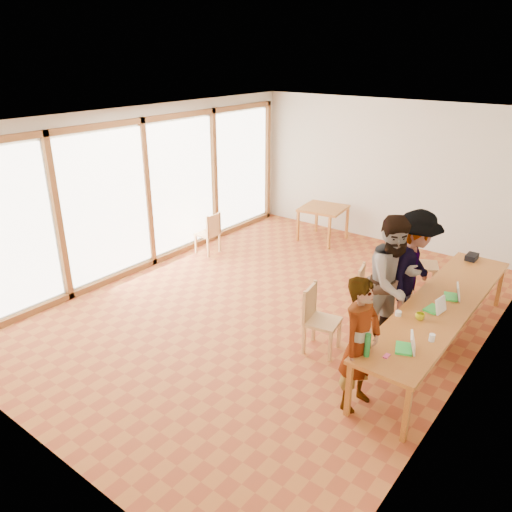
# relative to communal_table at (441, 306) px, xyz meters

# --- Properties ---
(ground) EXTENTS (8.00, 8.00, 0.00)m
(ground) POSITION_rel_communal_table_xyz_m (-2.50, -0.35, -0.70)
(ground) COLOR #AA5B29
(ground) RESTS_ON ground
(wall_back) EXTENTS (6.00, 0.10, 3.00)m
(wall_back) POSITION_rel_communal_table_xyz_m (-2.50, 3.65, 0.80)
(wall_back) COLOR beige
(wall_back) RESTS_ON ground
(wall_front) EXTENTS (6.00, 0.10, 3.00)m
(wall_front) POSITION_rel_communal_table_xyz_m (-2.50, -4.35, 0.80)
(wall_front) COLOR beige
(wall_front) RESTS_ON ground
(wall_right) EXTENTS (0.10, 8.00, 3.00)m
(wall_right) POSITION_rel_communal_table_xyz_m (0.50, -0.35, 0.80)
(wall_right) COLOR beige
(wall_right) RESTS_ON ground
(window_wall) EXTENTS (0.10, 8.00, 3.00)m
(window_wall) POSITION_rel_communal_table_xyz_m (-5.46, -0.35, 0.80)
(window_wall) COLOR white
(window_wall) RESTS_ON ground
(ceiling) EXTENTS (6.00, 8.00, 0.04)m
(ceiling) POSITION_rel_communal_table_xyz_m (-2.50, -0.35, 2.32)
(ceiling) COLOR white
(ceiling) RESTS_ON wall_back
(communal_table) EXTENTS (0.80, 4.00, 0.75)m
(communal_table) POSITION_rel_communal_table_xyz_m (0.00, 0.00, 0.00)
(communal_table) COLOR #B37527
(communal_table) RESTS_ON ground
(side_table) EXTENTS (0.90, 0.90, 0.75)m
(side_table) POSITION_rel_communal_table_xyz_m (-3.52, 2.84, -0.03)
(side_table) COLOR #B37527
(side_table) RESTS_ON ground
(chair_near) EXTENTS (0.52, 0.52, 0.50)m
(chair_near) POSITION_rel_communal_table_xyz_m (-1.37, -0.98, -0.12)
(chair_near) COLOR tan
(chair_near) RESTS_ON ground
(chair_mid) EXTENTS (0.50, 0.50, 0.46)m
(chair_mid) POSITION_rel_communal_table_xyz_m (-1.20, 0.21, -0.17)
(chair_mid) COLOR tan
(chair_mid) RESTS_ON ground
(chair_far) EXTENTS (0.47, 0.47, 0.51)m
(chair_far) POSITION_rel_communal_table_xyz_m (-1.06, 0.85, -0.11)
(chair_far) COLOR tan
(chair_far) RESTS_ON ground
(chair_empty) EXTENTS (0.59, 0.59, 0.51)m
(chair_empty) POSITION_rel_communal_table_xyz_m (-0.96, 1.73, -0.11)
(chair_empty) COLOR tan
(chair_empty) RESTS_ON ground
(chair_spare) EXTENTS (0.40, 0.40, 0.46)m
(chair_spare) POSITION_rel_communal_table_xyz_m (-4.91, 0.74, -0.17)
(chair_spare) COLOR tan
(chair_spare) RESTS_ON ground
(person_near) EXTENTS (0.45, 0.64, 1.64)m
(person_near) POSITION_rel_communal_table_xyz_m (-0.36, -1.70, 0.12)
(person_near) COLOR gray
(person_near) RESTS_ON ground
(person_mid) EXTENTS (1.03, 1.14, 1.91)m
(person_mid) POSITION_rel_communal_table_xyz_m (-0.63, -0.21, 0.25)
(person_mid) COLOR gray
(person_mid) RESTS_ON ground
(person_far) EXTENTS (0.79, 1.26, 1.86)m
(person_far) POSITION_rel_communal_table_xyz_m (-0.55, 0.32, 0.23)
(person_far) COLOR gray
(person_far) RESTS_ON ground
(laptop_near) EXTENTS (0.29, 0.31, 0.21)m
(laptop_near) POSITION_rel_communal_table_xyz_m (0.08, -1.37, 0.11)
(laptop_near) COLOR green
(laptop_near) RESTS_ON communal_table
(laptop_mid) EXTENTS (0.25, 0.27, 0.21)m
(laptop_mid) POSITION_rel_communal_table_xyz_m (0.02, -0.27, 0.10)
(laptop_mid) COLOR green
(laptop_mid) RESTS_ON communal_table
(laptop_far) EXTENTS (0.28, 0.29, 0.21)m
(laptop_far) POSITION_rel_communal_table_xyz_m (0.08, 0.25, 0.10)
(laptop_far) COLOR green
(laptop_far) RESTS_ON communal_table
(yellow_mug) EXTENTS (0.14, 0.14, 0.09)m
(yellow_mug) POSITION_rel_communal_table_xyz_m (-0.07, -0.62, 0.09)
(yellow_mug) COLOR #BCBF0E
(yellow_mug) RESTS_ON communal_table
(green_bottle) EXTENTS (0.07, 0.07, 0.28)m
(green_bottle) POSITION_rel_communal_table_xyz_m (-0.24, -1.77, 0.19)
(green_bottle) COLOR #1C6F2D
(green_bottle) RESTS_ON communal_table
(clear_glass) EXTENTS (0.07, 0.07, 0.09)m
(clear_glass) POSITION_rel_communal_table_xyz_m (0.22, -1.02, 0.09)
(clear_glass) COLOR silver
(clear_glass) RESTS_ON communal_table
(condiment_cup) EXTENTS (0.08, 0.08, 0.06)m
(condiment_cup) POSITION_rel_communal_table_xyz_m (-0.33, -0.68, 0.08)
(condiment_cup) COLOR white
(condiment_cup) RESTS_ON communal_table
(pink_phone) EXTENTS (0.05, 0.10, 0.01)m
(pink_phone) POSITION_rel_communal_table_xyz_m (-0.06, -1.64, 0.05)
(pink_phone) COLOR #D33E78
(pink_phone) RESTS_ON communal_table
(black_pouch) EXTENTS (0.16, 0.26, 0.09)m
(black_pouch) POSITION_rel_communal_table_xyz_m (-0.13, 1.80, 0.09)
(black_pouch) COLOR black
(black_pouch) RESTS_ON communal_table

